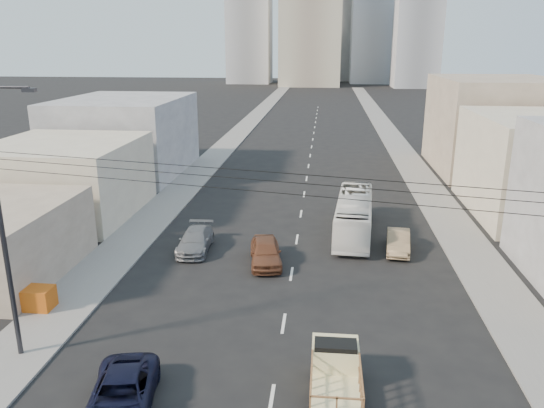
% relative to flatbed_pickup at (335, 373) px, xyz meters
% --- Properties ---
extents(sidewalk_left, '(3.50, 180.00, 0.12)m').
position_rel_flatbed_pickup_xyz_m(sidewalk_left, '(-14.21, 67.54, -1.03)').
color(sidewalk_left, slate).
rests_on(sidewalk_left, ground).
extents(sidewalk_right, '(3.50, 180.00, 0.12)m').
position_rel_flatbed_pickup_xyz_m(sidewalk_right, '(9.29, 67.54, -1.03)').
color(sidewalk_right, slate).
rests_on(sidewalk_right, ground).
extents(lane_dashes, '(0.15, 104.00, 0.01)m').
position_rel_flatbed_pickup_xyz_m(lane_dashes, '(-2.46, 50.54, -1.09)').
color(lane_dashes, silver).
rests_on(lane_dashes, ground).
extents(flatbed_pickup, '(1.95, 4.41, 1.90)m').
position_rel_flatbed_pickup_xyz_m(flatbed_pickup, '(0.00, 0.00, 0.00)').
color(flatbed_pickup, beige).
rests_on(flatbed_pickup, ground).
extents(navy_pickup, '(3.26, 5.48, 1.43)m').
position_rel_flatbed_pickup_xyz_m(navy_pickup, '(-8.01, -1.71, -0.38)').
color(navy_pickup, black).
rests_on(navy_pickup, ground).
extents(city_bus, '(3.29, 10.60, 2.91)m').
position_rel_flatbed_pickup_xyz_m(city_bus, '(1.60, 19.16, 0.36)').
color(city_bus, white).
rests_on(city_bus, ground).
extents(sedan_brown, '(2.61, 4.96, 1.61)m').
position_rel_flatbed_pickup_xyz_m(sedan_brown, '(-4.21, 12.96, -0.29)').
color(sedan_brown, brown).
rests_on(sedan_brown, ground).
extents(sedan_tan, '(1.93, 4.37, 1.39)m').
position_rel_flatbed_pickup_xyz_m(sedan_tan, '(4.42, 15.94, -0.40)').
color(sedan_tan, '#957A57').
rests_on(sedan_tan, ground).
extents(sedan_grey, '(2.22, 5.01, 1.43)m').
position_rel_flatbed_pickup_xyz_m(sedan_grey, '(-9.18, 14.78, -0.38)').
color(sedan_grey, slate).
rests_on(sedan_grey, ground).
extents(streetlamp_left, '(2.36, 0.25, 12.00)m').
position_rel_flatbed_pickup_xyz_m(streetlamp_left, '(-13.86, 1.54, 5.34)').
color(streetlamp_left, '#2D2D33').
rests_on(streetlamp_left, ground).
extents(overhead_wires, '(23.01, 5.02, 0.72)m').
position_rel_flatbed_pickup_xyz_m(overhead_wires, '(-2.46, -0.96, 7.87)').
color(overhead_wires, black).
rests_on(overhead_wires, ground).
extents(crate_stack, '(1.80, 1.20, 1.14)m').
position_rel_flatbed_pickup_xyz_m(crate_stack, '(-15.46, 5.63, -0.40)').
color(crate_stack, '#BA5211').
rests_on(crate_stack, sidewalk_left).
extents(bldg_right_far, '(12.00, 16.00, 10.00)m').
position_rel_flatbed_pickup_xyz_m(bldg_right_far, '(17.54, 41.54, 3.91)').
color(bldg_right_far, gray).
rests_on(bldg_right_far, ground).
extents(bldg_left_mid, '(11.00, 12.00, 6.00)m').
position_rel_flatbed_pickup_xyz_m(bldg_left_mid, '(-21.46, 21.54, 1.91)').
color(bldg_left_mid, '#BFB39A').
rests_on(bldg_left_mid, ground).
extents(bldg_left_far, '(12.00, 16.00, 8.00)m').
position_rel_flatbed_pickup_xyz_m(bldg_left_far, '(-21.96, 36.54, 2.91)').
color(bldg_left_far, gray).
rests_on(bldg_left_far, ground).
extents(midrise_ne, '(16.00, 16.00, 40.00)m').
position_rel_flatbed_pickup_xyz_m(midrise_ne, '(15.54, 182.54, 18.91)').
color(midrise_ne, gray).
rests_on(midrise_ne, ground).
extents(midrise_nw, '(15.00, 15.00, 34.00)m').
position_rel_flatbed_pickup_xyz_m(midrise_nw, '(-28.46, 177.54, 15.91)').
color(midrise_nw, gray).
rests_on(midrise_nw, ground).
extents(midrise_back, '(18.00, 18.00, 44.00)m').
position_rel_flatbed_pickup_xyz_m(midrise_back, '(3.54, 197.54, 20.91)').
color(midrise_back, gray).
rests_on(midrise_back, ground).
extents(midrise_east, '(14.00, 14.00, 28.00)m').
position_rel_flatbed_pickup_xyz_m(midrise_east, '(27.54, 162.54, 12.91)').
color(midrise_east, gray).
rests_on(midrise_east, ground).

